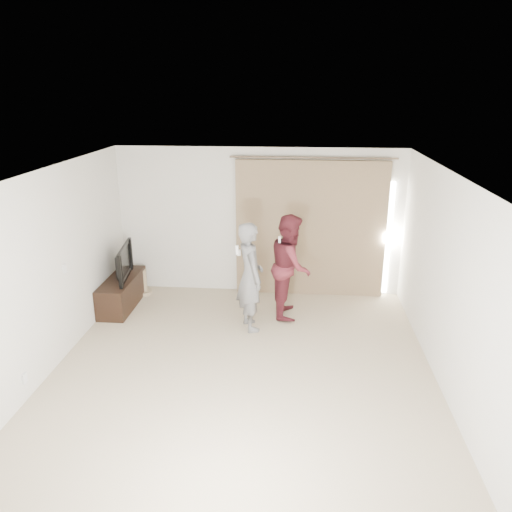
# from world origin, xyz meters

# --- Properties ---
(floor) EXTENTS (5.50, 5.50, 0.00)m
(floor) POSITION_xyz_m (0.00, 0.00, 0.00)
(floor) COLOR tan
(floor) RESTS_ON ground
(wall_back) EXTENTS (5.00, 0.04, 2.60)m
(wall_back) POSITION_xyz_m (0.00, 2.75, 1.30)
(wall_back) COLOR silver
(wall_back) RESTS_ON ground
(wall_left) EXTENTS (0.04, 5.50, 2.60)m
(wall_left) POSITION_xyz_m (-2.50, -0.00, 1.30)
(wall_left) COLOR silver
(wall_left) RESTS_ON ground
(ceiling) EXTENTS (5.00, 5.50, 0.01)m
(ceiling) POSITION_xyz_m (0.00, 0.00, 2.60)
(ceiling) COLOR white
(ceiling) RESTS_ON wall_back
(curtain) EXTENTS (2.80, 0.11, 2.46)m
(curtain) POSITION_xyz_m (0.91, 2.68, 1.20)
(curtain) COLOR #8D7156
(curtain) RESTS_ON ground
(tv_console) EXTENTS (0.45, 1.31, 0.51)m
(tv_console) POSITION_xyz_m (-2.27, 1.85, 0.25)
(tv_console) COLOR black
(tv_console) RESTS_ON ground
(tv) EXTENTS (0.27, 1.00, 0.57)m
(tv) POSITION_xyz_m (-2.27, 1.85, 0.79)
(tv) COLOR black
(tv) RESTS_ON tv_console
(scratching_post) EXTENTS (0.34, 0.34, 0.46)m
(scratching_post) POSITION_xyz_m (-2.10, 2.40, 0.18)
(scratching_post) COLOR tan
(scratching_post) RESTS_ON ground
(person_man) EXTENTS (0.61, 0.72, 1.69)m
(person_man) POSITION_xyz_m (-0.02, 1.24, 0.84)
(person_man) COLOR slate
(person_man) RESTS_ON ground
(person_woman) EXTENTS (0.64, 0.82, 1.68)m
(person_woman) POSITION_xyz_m (0.58, 1.78, 0.84)
(person_woman) COLOR maroon
(person_woman) RESTS_ON ground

